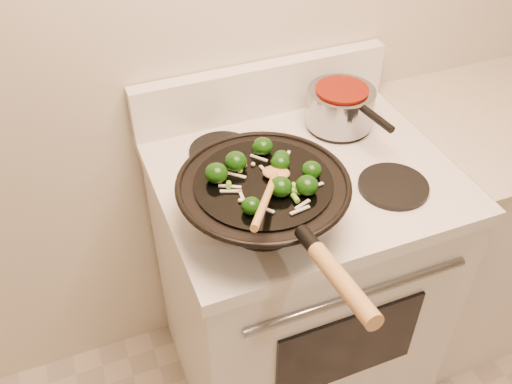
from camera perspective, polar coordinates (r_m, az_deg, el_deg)
name	(u,v)px	position (r m, az deg, el deg)	size (l,w,h in m)	color
stove	(296,280)	(1.84, 4.02, -8.75)	(0.78, 0.67, 1.08)	white
counter_unit	(487,216)	(2.22, 22.12, -2.27)	(0.74, 0.62, 0.91)	white
wok	(264,201)	(1.30, 0.81, -0.86)	(0.40, 0.66, 0.19)	black
stirfry	(267,171)	(1.27, 1.07, 2.14)	(0.25, 0.25, 0.05)	#0E3508
wooden_spoon	(271,187)	(1.21, 1.47, 0.52)	(0.19, 0.26, 0.09)	#AC7C43
saucepan	(341,106)	(1.66, 8.47, 8.47)	(0.19, 0.31, 0.11)	gray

